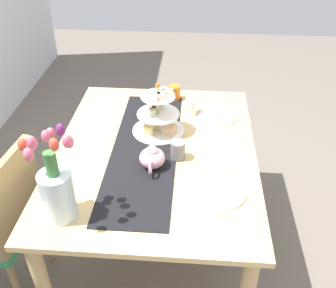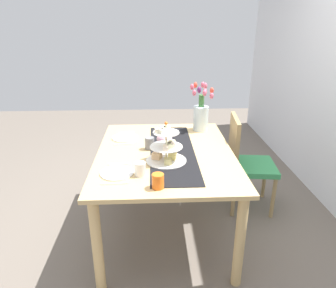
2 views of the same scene
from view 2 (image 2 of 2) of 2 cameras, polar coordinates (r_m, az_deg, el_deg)
The scene contains 16 objects.
ground_plane at distance 2.84m, azimuth -0.47°, elevation -15.33°, with size 8.00×8.00×0.00m, color #6B6056.
dining_table at distance 2.51m, azimuth -0.51°, elevation -3.55°, with size 1.41×1.07×0.74m.
chair_left at distance 3.00m, azimuth 14.01°, elevation -2.78°, with size 0.46×0.46×0.91m.
table_runner at distance 2.47m, azimuth 0.80°, elevation -1.33°, with size 1.17×0.35×0.00m, color black.
tiered_cake_stand at distance 2.26m, azimuth -0.39°, elevation -0.86°, with size 0.30×0.30×0.30m.
teapot at distance 2.58m, azimuth -0.65°, elevation 1.07°, with size 0.24×0.13×0.14m.
tulip_vase at distance 2.93m, azimuth 6.09°, elevation 5.54°, with size 0.23×0.22×0.45m.
dinner_plate_left at distance 2.77m, azimuth -7.90°, elevation 1.15°, with size 0.23×0.23×0.01m, color white.
fork_left at distance 2.91m, azimuth -7.67°, elevation 2.11°, with size 0.02×0.15×0.01m, color silver.
knife_left at distance 2.64m, azimuth -8.15°, elevation 0.00°, with size 0.01×0.17×0.01m, color silver.
dinner_plate_right at distance 2.15m, azimuth -9.37°, elevation -5.26°, with size 0.23×0.23×0.01m, color white.
fork_right at distance 2.28m, azimuth -8.98°, elevation -3.66°, with size 0.02×0.15×0.01m, color silver.
knife_right at distance 2.02m, azimuth -9.79°, elevation -7.17°, with size 0.01×0.17×0.01m, color silver.
mug_grey at distance 2.50m, azimuth -3.42°, elevation 0.17°, with size 0.08×0.08×0.10m, color slate.
mug_white_text at distance 2.08m, azimuth -5.15°, elevation -4.60°, with size 0.08×0.08×0.10m, color white.
mug_orange at distance 1.93m, azimuth -1.86°, elevation -6.84°, with size 0.08×0.08×0.10m, color orange.
Camera 2 is at (2.27, -0.09, 1.71)m, focal length 33.09 mm.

